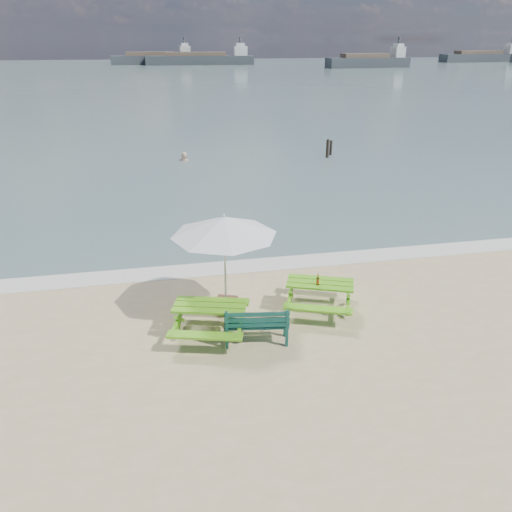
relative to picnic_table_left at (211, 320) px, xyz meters
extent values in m
plane|color=slate|center=(1.29, 83.74, -0.35)|extent=(300.00, 300.00, 0.00)
cube|color=silver|center=(1.29, 3.34, -0.35)|extent=(22.00, 0.90, 0.01)
cube|color=#5DAD1A|center=(0.00, 0.00, 0.36)|extent=(1.68, 1.11, 0.05)
cube|color=#5DAD1A|center=(0.20, 0.69, 0.07)|extent=(1.55, 0.68, 0.05)
cube|color=#5DAD1A|center=(-0.20, -0.69, 0.07)|extent=(1.55, 0.68, 0.05)
cube|color=#5DAD1A|center=(0.00, 0.00, -0.03)|extent=(1.62, 1.22, 0.65)
cube|color=#5CAE1A|center=(2.63, 0.57, 0.35)|extent=(1.68, 1.22, 0.05)
cube|color=#5CAE1A|center=(2.89, 1.24, 0.07)|extent=(1.52, 0.80, 0.05)
cube|color=#5CAE1A|center=(2.37, -0.09, 0.07)|extent=(1.52, 0.80, 0.05)
cube|color=#5CAE1A|center=(2.63, 0.57, -0.03)|extent=(1.64, 1.32, 0.65)
cube|color=#0F3E36|center=(0.91, -0.46, 0.07)|extent=(1.38, 0.60, 0.04)
cube|color=#0F3E36|center=(0.88, -0.67, 0.30)|extent=(1.33, 0.24, 0.34)
cube|color=#0F3E36|center=(0.91, -0.46, -0.14)|extent=(1.30, 0.64, 0.42)
cube|color=brown|center=(0.47, 0.93, -0.07)|extent=(0.62, 0.62, 0.05)
cube|color=brown|center=(0.47, 0.93, -0.22)|extent=(0.54, 0.54, 0.27)
cylinder|color=silver|center=(0.47, 0.93, 0.79)|extent=(0.05, 0.05, 2.28)
cone|color=silver|center=(0.47, 0.93, 1.79)|extent=(3.08, 3.08, 0.43)
cylinder|color=#925315|center=(2.53, 0.45, 0.46)|extent=(0.07, 0.07, 0.16)
cylinder|color=#925315|center=(2.53, 0.45, 0.61)|extent=(0.03, 0.03, 0.08)
cylinder|color=red|center=(2.53, 0.45, 0.46)|extent=(0.07, 0.07, 0.07)
imported|color=tan|center=(0.58, 17.18, -0.77)|extent=(0.73, 0.60, 1.73)
cylinder|color=black|center=(8.21, 16.34, 0.04)|extent=(0.16, 0.16, 1.18)
cylinder|color=black|center=(8.61, 16.94, -0.05)|extent=(0.15, 0.15, 1.00)
cube|color=#34393D|center=(90.75, 125.57, 0.65)|extent=(25.50, 6.59, 2.20)
cube|color=silver|center=(100.28, 126.56, 2.85)|extent=(3.32, 3.30, 2.20)
cube|color=#34393D|center=(47.17, 102.83, 0.65)|extent=(19.28, 5.32, 2.20)
cube|color=silver|center=(54.39, 103.33, 2.85)|extent=(2.49, 3.15, 2.20)
cube|color=#34393D|center=(11.68, 123.66, 0.65)|extent=(26.72, 5.19, 2.20)
cube|color=silver|center=(21.77, 123.21, 2.85)|extent=(3.32, 3.14, 2.20)
cube|color=#34393D|center=(0.39, 127.86, 0.65)|extent=(21.12, 5.12, 2.20)
cube|color=silver|center=(8.33, 128.29, 2.85)|extent=(2.67, 3.13, 2.20)
camera|label=1|loc=(-0.87, -9.28, 5.54)|focal=35.00mm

